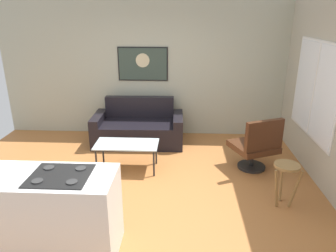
{
  "coord_description": "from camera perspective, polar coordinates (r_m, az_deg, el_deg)",
  "views": [
    {
      "loc": [
        0.55,
        -4.02,
        2.49
      ],
      "look_at": [
        0.3,
        0.9,
        0.7
      ],
      "focal_mm": 33.88,
      "sensor_mm": 36.0,
      "label": 1
    }
  ],
  "objects": [
    {
      "name": "armchair",
      "position": [
        5.34,
        15.63,
        -3.39
      ],
      "size": [
        0.85,
        0.84,
        0.92
      ],
      "color": "black",
      "rests_on": "ground"
    },
    {
      "name": "back_wall",
      "position": [
        6.56,
        -2.02,
        10.39
      ],
      "size": [
        6.4,
        0.05,
        2.8
      ],
      "primitive_type": "cube",
      "color": "#AAAC96",
      "rests_on": "ground"
    },
    {
      "name": "wall_painting",
      "position": [
        6.53,
        -4.55,
        11.06
      ],
      "size": [
        1.01,
        0.03,
        0.68
      ],
      "color": "black"
    },
    {
      "name": "ground",
      "position": [
        4.77,
        -4.29,
        -11.84
      ],
      "size": [
        6.4,
        6.4,
        0.04
      ],
      "primitive_type": "cube",
      "color": "#AB6936"
    },
    {
      "name": "coffee_table",
      "position": [
        5.22,
        -7.43,
        -3.57
      ],
      "size": [
        1.02,
        0.52,
        0.46
      ],
      "color": "silver",
      "rests_on": "ground"
    },
    {
      "name": "bar_stool",
      "position": [
        4.49,
        20.48,
        -7.96
      ],
      "size": [
        0.38,
        0.38,
        0.61
      ],
      "color": "olive",
      "rests_on": "ground"
    },
    {
      "name": "couch",
      "position": [
        6.32,
        -5.31,
        -0.51
      ],
      "size": [
        1.76,
        0.9,
        0.87
      ],
      "color": "black",
      "rests_on": "ground"
    },
    {
      "name": "right_wall",
      "position": [
        4.91,
        27.86,
        4.83
      ],
      "size": [
        0.05,
        6.4,
        2.8
      ],
      "primitive_type": "cube",
      "color": "#AFA993",
      "rests_on": "ground"
    },
    {
      "name": "kitchen_counter",
      "position": [
        3.76,
        -22.55,
        -14.33
      ],
      "size": [
        1.72,
        0.65,
        0.95
      ],
      "color": "silver",
      "rests_on": "ground"
    },
    {
      "name": "window",
      "position": [
        5.44,
        24.88,
        5.93
      ],
      "size": [
        0.03,
        1.66,
        1.49
      ],
      "color": "silver"
    }
  ]
}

